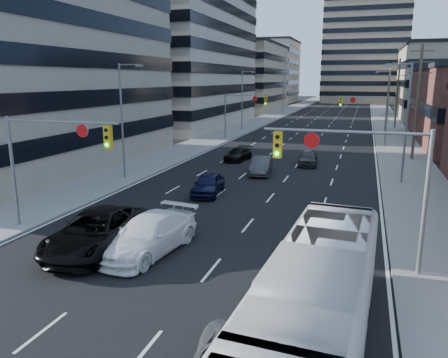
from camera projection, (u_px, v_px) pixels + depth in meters
ground at (91, 342)px, 13.32m from camera, size 400.00×400.00×0.00m
road_surface at (340, 105)px, 133.94m from camera, size 18.00×300.00×0.02m
sidewalk_left at (302, 104)px, 137.35m from camera, size 5.00×300.00×0.15m
sidewalk_right at (380, 105)px, 130.49m from camera, size 5.00×300.00×0.15m
office_left_mid at (157, 42)px, 73.91m from camera, size 26.00×34.00×28.00m
office_left_far at (238, 78)px, 111.47m from camera, size 20.00×30.00×16.00m
apartment_tower at (368, 13)px, 144.20m from camera, size 26.00×26.00×58.00m
bg_block_left at (259, 72)px, 149.32m from camera, size 24.00×24.00×20.00m
signal_near_left at (51, 151)px, 22.00m from camera, size 6.59×0.33×6.00m
signal_near_right at (360, 169)px, 17.55m from camera, size 6.59×0.33×6.00m
signal_far_left at (242, 107)px, 56.40m from camera, size 6.09×0.33×6.00m
signal_far_right at (367, 110)px, 51.82m from camera, size 6.09×0.33×6.00m
utility_pole_block at (417, 101)px, 41.79m from camera, size 2.20×0.28×11.00m
utility_pole_midblock at (397, 92)px, 69.62m from camera, size 2.20×0.28×11.00m
utility_pole_distant at (389, 88)px, 97.46m from camera, size 2.20×0.28×11.00m
streetlight_left_near at (124, 116)px, 33.83m from camera, size 2.03×0.22×9.00m
streetlight_left_mid at (243, 98)px, 66.30m from camera, size 2.03×0.22×9.00m
streetlight_left_far at (284, 92)px, 98.78m from camera, size 2.03×0.22×9.00m
streetlight_right_near at (405, 118)px, 32.30m from camera, size 2.03×0.22×9.00m
streetlight_right_far at (386, 98)px, 64.78m from camera, size 2.03×0.22×9.00m
black_pickup at (96, 232)px, 20.32m from camera, size 3.79×6.91×1.84m
white_van at (148, 235)px, 20.06m from camera, size 3.19×6.21×1.72m
transit_bus at (317, 303)px, 12.42m from camera, size 3.41×11.85×3.26m
sedan_blue at (208, 184)px, 30.21m from camera, size 2.17×4.48×1.47m
sedan_grey_center at (261, 166)px, 36.74m from camera, size 2.03×4.55×1.45m
sedan_black_far at (238, 154)px, 42.90m from camera, size 2.18×4.38×1.22m
sedan_grey_right at (308, 157)px, 40.62m from camera, size 2.00×4.30×1.43m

